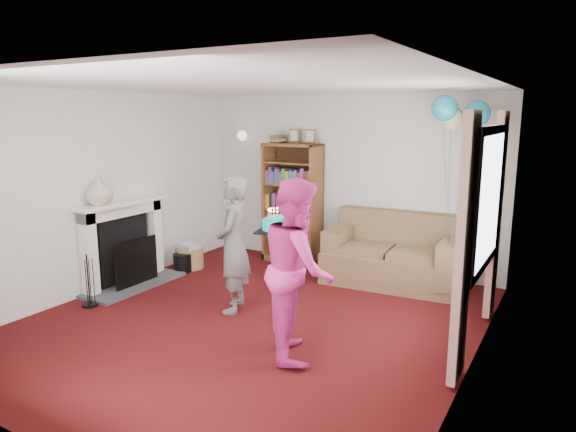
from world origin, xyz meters
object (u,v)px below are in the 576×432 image
Objects in this scene: bookcase at (293,204)px; person_striped at (233,245)px; sofa at (394,257)px; person_magenta at (298,268)px; birthday_cake at (278,225)px.

bookcase is 2.17m from person_striped.
sofa is 1.05× the size of person_magenta.
birthday_cake is (0.80, -0.34, 0.38)m from person_striped.
birthday_cake is at bearing -105.15° from sofa.
sofa is 4.59× the size of birthday_cake.
bookcase reaches higher than person_magenta.
person_striped is 1.29m from person_magenta.
person_striped is at bearing -127.18° from sofa.
bookcase reaches higher than birthday_cake.
person_striped is at bearing -78.74° from bookcase.
bookcase is 1.15× the size of sofa.
bookcase is 1.77m from sofa.
birthday_cake reaches higher than sofa.
birthday_cake is at bearing 43.57° from person_striped.
bookcase is at bearing -2.08° from person_magenta.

